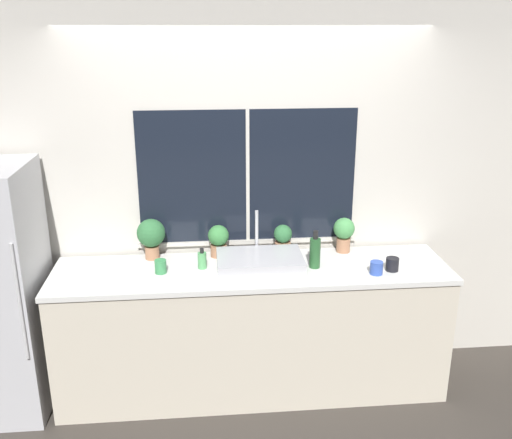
# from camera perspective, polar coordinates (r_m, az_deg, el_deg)

# --- Properties ---
(ground_plane) EXTENTS (14.00, 14.00, 0.00)m
(ground_plane) POSITION_cam_1_polar(r_m,az_deg,el_deg) (4.09, 0.05, -18.81)
(ground_plane) COLOR #38332D
(wall_back) EXTENTS (8.00, 0.09, 2.70)m
(wall_back) POSITION_cam_1_polar(r_m,az_deg,el_deg) (4.09, -0.87, 2.57)
(wall_back) COLOR #BCB7AD
(wall_back) RESTS_ON ground_plane
(wall_right) EXTENTS (0.06, 7.00, 2.70)m
(wall_right) POSITION_cam_1_polar(r_m,az_deg,el_deg) (5.55, 23.70, 5.33)
(wall_right) COLOR #BCB7AD
(wall_right) RESTS_ON ground_plane
(counter) EXTENTS (2.69, 0.65, 0.94)m
(counter) POSITION_cam_1_polar(r_m,az_deg,el_deg) (4.09, -0.37, -10.92)
(counter) COLOR beige
(counter) RESTS_ON ground_plane
(sink) EXTENTS (0.58, 0.44, 0.34)m
(sink) POSITION_cam_1_polar(r_m,az_deg,el_deg) (3.87, 0.38, -4.22)
(sink) COLOR #ADADB2
(sink) RESTS_ON counter
(potted_plant_far_left) EXTENTS (0.20, 0.20, 0.29)m
(potted_plant_far_left) POSITION_cam_1_polar(r_m,az_deg,el_deg) (4.04, -10.44, -1.54)
(potted_plant_far_left) COLOR #9E6B4C
(potted_plant_far_left) RESTS_ON counter
(potted_plant_center_left) EXTENTS (0.15, 0.15, 0.23)m
(potted_plant_center_left) POSITION_cam_1_polar(r_m,az_deg,el_deg) (4.04, -3.77, -2.00)
(potted_plant_center_left) COLOR #9E6B4C
(potted_plant_center_left) RESTS_ON counter
(potted_plant_center_right) EXTENTS (0.13, 0.13, 0.22)m
(potted_plant_center_right) POSITION_cam_1_polar(r_m,az_deg,el_deg) (4.08, 2.70, -1.92)
(potted_plant_center_right) COLOR #9E6B4C
(potted_plant_center_right) RESTS_ON counter
(potted_plant_far_right) EXTENTS (0.15, 0.15, 0.26)m
(potted_plant_far_right) POSITION_cam_1_polar(r_m,az_deg,el_deg) (4.15, 8.78, -1.24)
(potted_plant_far_right) COLOR #9E6B4C
(potted_plant_far_right) RESTS_ON counter
(soap_bottle) EXTENTS (0.06, 0.06, 0.14)m
(soap_bottle) POSITION_cam_1_polar(r_m,az_deg,el_deg) (3.87, -5.41, -4.05)
(soap_bottle) COLOR #519E5B
(soap_bottle) RESTS_ON counter
(bottle_tall) EXTENTS (0.07, 0.07, 0.26)m
(bottle_tall) POSITION_cam_1_polar(r_m,az_deg,el_deg) (3.87, 5.92, -3.26)
(bottle_tall) COLOR #235128
(bottle_tall) RESTS_ON counter
(mug_green) EXTENTS (0.08, 0.08, 0.09)m
(mug_green) POSITION_cam_1_polar(r_m,az_deg,el_deg) (3.84, -9.52, -4.66)
(mug_green) COLOR #38844C
(mug_green) RESTS_ON counter
(mug_black) EXTENTS (0.09, 0.09, 0.09)m
(mug_black) POSITION_cam_1_polar(r_m,az_deg,el_deg) (3.94, 13.47, -4.37)
(mug_black) COLOR black
(mug_black) RESTS_ON counter
(mug_blue) EXTENTS (0.09, 0.09, 0.09)m
(mug_blue) POSITION_cam_1_polar(r_m,az_deg,el_deg) (3.86, 11.95, -4.75)
(mug_blue) COLOR #3351AD
(mug_blue) RESTS_ON counter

